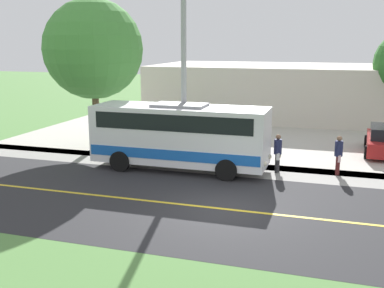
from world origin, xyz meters
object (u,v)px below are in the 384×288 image
at_px(tree_curbside, 93,49).
at_px(commercial_building, 308,91).
at_px(pedestrian_waiting, 278,152).
at_px(pedestrian_with_bags, 339,154).
at_px(shuttle_bus_front, 180,134).
at_px(street_light_pole, 183,63).

distance_m(tree_curbside, commercial_building, 17.55).
xyz_separation_m(pedestrian_waiting, tree_curbside, (-2.15, -9.96, 4.30)).
height_order(pedestrian_waiting, commercial_building, commercial_building).
xyz_separation_m(tree_curbside, commercial_building, (-14.00, 10.05, -3.28)).
relative_size(pedestrian_with_bags, pedestrian_waiting, 1.01).
relative_size(pedestrian_with_bags, tree_curbside, 0.22).
distance_m(shuttle_bus_front, street_light_pole, 3.08).
bearing_deg(shuttle_bus_front, pedestrian_waiting, 100.62).
height_order(pedestrian_waiting, street_light_pole, street_light_pole).
bearing_deg(pedestrian_waiting, shuttle_bus_front, -79.38).
distance_m(pedestrian_with_bags, pedestrian_waiting, 2.55).
bearing_deg(shuttle_bus_front, tree_curbside, -117.08).
relative_size(pedestrian_waiting, tree_curbside, 0.22).
xyz_separation_m(pedestrian_with_bags, pedestrian_waiting, (0.37, -2.52, -0.01)).
relative_size(shuttle_bus_front, pedestrian_waiting, 4.67).
xyz_separation_m(street_light_pole, commercial_building, (-16.52, 4.30, -2.75)).
distance_m(pedestrian_with_bags, street_light_pole, 7.74).
relative_size(street_light_pole, commercial_building, 0.37).
distance_m(pedestrian_waiting, commercial_building, 16.18).
bearing_deg(shuttle_bus_front, street_light_pole, 178.90).
bearing_deg(pedestrian_with_bags, street_light_pole, -83.77).
distance_m(pedestrian_with_bags, tree_curbside, 13.32).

